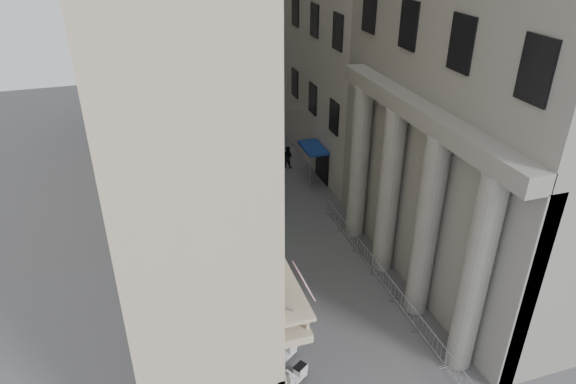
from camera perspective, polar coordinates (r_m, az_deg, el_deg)
name	(u,v)px	position (r m, az deg, el deg)	size (l,w,h in m)	color
iron_fence	(230,254)	(32.79, -6.48, -6.87)	(0.30, 28.00, 1.40)	black
blue_awning	(312,181)	(41.37, 2.72, 1.26)	(1.60, 3.00, 3.00)	navy
scooter_3	(286,361)	(25.86, -0.24, -18.31)	(0.56, 1.40, 1.50)	white
scooter_4	(277,340)	(26.85, -1.22, -16.12)	(0.56, 1.40, 1.50)	white
scooter_5	(269,320)	(27.89, -2.11, -14.08)	(0.56, 1.40, 1.50)	white
scooter_6	(262,303)	(28.97, -2.93, -12.18)	(0.56, 1.40, 1.50)	white
scooter_7	(255,286)	(30.08, -3.67, -10.43)	(0.56, 1.40, 1.50)	white
scooter_8	(249,271)	(31.22, -4.36, -8.79)	(0.56, 1.40, 1.50)	white
scooter_9	(243,258)	(32.39, -4.99, -7.28)	(0.56, 1.40, 1.50)	white
scooter_10	(238,245)	(33.59, -5.57, -5.87)	(0.56, 1.40, 1.50)	white
scooter_11	(233,233)	(34.81, -6.10, -4.55)	(0.56, 1.40, 1.50)	white
scooter_12	(229,222)	(36.04, -6.60, -3.33)	(0.56, 1.40, 1.50)	white
barrier_1	(430,348)	(27.37, 15.50, -16.38)	(0.60, 2.40, 1.10)	#AEB1B6
barrier_2	(405,315)	(28.87, 12.87, -13.19)	(0.60, 2.40, 1.10)	#AEB1B6
barrier_3	(384,287)	(30.50, 10.57, -10.31)	(0.60, 2.40, 1.10)	#AEB1B6
barrier_4	(365,262)	(32.24, 8.55, -7.71)	(0.60, 2.40, 1.10)	#AEB1B6
barrier_5	(349,241)	(34.08, 6.76, -5.38)	(0.60, 2.40, 1.10)	#AEB1B6
barrier_6	(334,222)	(36.00, 5.16, -3.29)	(0.60, 2.40, 1.10)	#AEB1B6
security_tent	(232,140)	(41.89, -6.28, 5.75)	(4.19, 4.19, 3.40)	white
street_lamp	(210,144)	(37.31, -8.69, 5.26)	(2.43, 0.24, 7.43)	#96989E
info_kiosk	(250,223)	(34.03, -4.26, -3.50)	(0.45, 0.88, 1.79)	black
pedestrian_a	(281,170)	(41.26, -0.78, 2.43)	(0.57, 0.38, 1.57)	#0E1638
pedestrian_b	(287,157)	(43.22, -0.08, 3.92)	(0.92, 0.72, 1.89)	black
pedestrian_c	(234,134)	(48.59, -6.06, 6.45)	(0.81, 0.53, 1.66)	black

